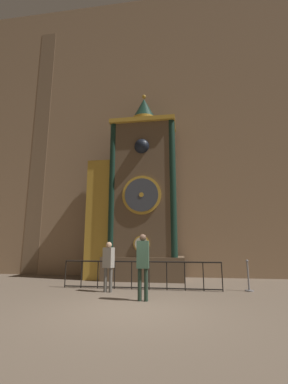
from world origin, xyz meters
The scene contains 7 objects.
ground_plane centered at (0.00, 0.00, 0.00)m, with size 28.00×28.00×0.00m, color brown.
cathedral_back_wall centered at (-0.09, 6.50, 7.98)m, with size 24.00×0.32×15.98m.
clock_tower centered at (-0.80, 5.22, 3.67)m, with size 4.37×1.80×8.94m.
railing_fence centered at (-0.23, 2.83, 0.53)m, with size 5.57×0.05×0.96m.
visitor_near centered at (-1.20, 2.19, 0.96)m, with size 0.39×0.32×1.61m.
visitor_far centered at (0.13, 1.06, 1.10)m, with size 0.35×0.23×1.83m.
stanchion_post centered at (3.42, 3.06, 0.33)m, with size 0.28×0.28×1.02m.
Camera 1 is at (1.26, -6.38, 1.56)m, focal length 24.00 mm.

